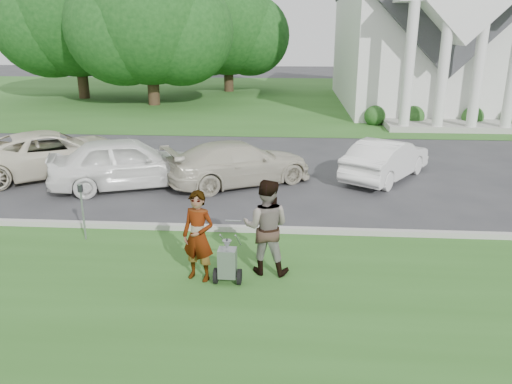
# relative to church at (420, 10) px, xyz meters

# --- Properties ---
(ground) EXTENTS (120.00, 120.00, 0.00)m
(ground) POSITION_rel_church_xyz_m (-9.00, -23.11, -5.94)
(ground) COLOR #333335
(ground) RESTS_ON ground
(grass_strip) EXTENTS (80.00, 7.00, 0.01)m
(grass_strip) POSITION_rel_church_xyz_m (-9.00, -26.11, -5.93)
(grass_strip) COLOR #2C5A1F
(grass_strip) RESTS_ON ground
(church_lawn) EXTENTS (80.00, 30.00, 0.01)m
(church_lawn) POSITION_rel_church_xyz_m (-9.00, 3.89, -5.93)
(church_lawn) COLOR #2C5A1F
(church_lawn) RESTS_ON ground
(curb) EXTENTS (80.00, 0.18, 0.15)m
(curb) POSITION_rel_church_xyz_m (-9.00, -22.56, -5.86)
(curb) COLOR #9E9E93
(curb) RESTS_ON ground
(church) EXTENTS (9.19, 19.00, 24.10)m
(church) POSITION_rel_church_xyz_m (0.00, 0.00, 0.00)
(church) COLOR white
(church) RESTS_ON ground
(tree_left) EXTENTS (10.63, 8.40, 9.71)m
(tree_left) POSITION_rel_church_xyz_m (-17.01, -1.13, -0.83)
(tree_left) COLOR #332316
(tree_left) RESTS_ON ground
(tree_far) EXTENTS (11.64, 9.20, 10.73)m
(tree_far) POSITION_rel_church_xyz_m (-23.01, 1.87, -0.25)
(tree_far) COLOR #332316
(tree_far) RESTS_ON ground
(tree_back) EXTENTS (9.61, 7.60, 8.89)m
(tree_back) POSITION_rel_church_xyz_m (-13.01, 6.87, -1.21)
(tree_back) COLOR #332316
(tree_back) RESTS_ON ground
(striping_cart) EXTENTS (0.55, 1.07, 0.99)m
(striping_cart) POSITION_rel_church_xyz_m (-9.03, -25.20, -5.51)
(striping_cart) COLOR black
(striping_cart) RESTS_ON ground
(person_left) EXTENTS (0.77, 0.62, 1.82)m
(person_left) POSITION_rel_church_xyz_m (-9.61, -25.07, -5.03)
(person_left) COLOR #999999
(person_left) RESTS_ON ground
(person_right) EXTENTS (1.04, 0.85, 1.97)m
(person_right) POSITION_rel_church_xyz_m (-8.31, -24.67, -4.95)
(person_right) COLOR #999999
(person_right) RESTS_ON ground
(parking_meter_near) EXTENTS (0.10, 0.09, 1.39)m
(parking_meter_near) POSITION_rel_church_xyz_m (-12.67, -23.31, -5.06)
(parking_meter_near) COLOR gray
(parking_meter_near) RESTS_ON ground
(car_a) EXTENTS (5.85, 5.13, 1.50)m
(car_a) POSITION_rel_church_xyz_m (-15.94, -17.87, -5.19)
(car_a) COLOR beige
(car_a) RESTS_ON ground
(car_b) EXTENTS (5.09, 3.42, 1.61)m
(car_b) POSITION_rel_church_xyz_m (-12.94, -19.15, -5.13)
(car_b) COLOR white
(car_b) RESTS_ON ground
(car_c) EXTENTS (5.08, 4.02, 1.38)m
(car_c) POSITION_rel_church_xyz_m (-9.50, -18.52, -5.25)
(car_c) COLOR beige
(car_c) RESTS_ON ground
(car_d) EXTENTS (3.45, 4.18, 1.34)m
(car_d) POSITION_rel_church_xyz_m (-4.70, -17.59, -5.27)
(car_d) COLOR white
(car_d) RESTS_ON ground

